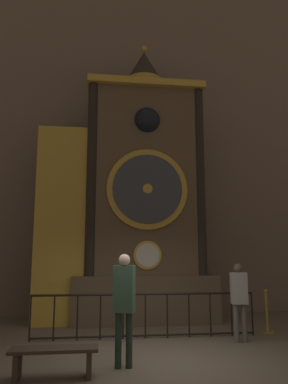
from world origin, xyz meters
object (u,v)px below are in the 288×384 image
Objects in this scene: visitor_far at (239,294)px; visitor_bench at (54,356)px; clock_tower at (129,200)px; visitor_near at (124,298)px; stanchion_post at (267,318)px.

visitor_far is 4.21m from visitor_bench.
clock_tower is 4.56× the size of visitor_near.
clock_tower reaches higher than visitor_near.
visitor_far is at bearing -52.16° from clock_tower.
clock_tower reaches higher than visitor_far.
stanchion_post reaches higher than visitor_bench.
visitor_near is at bearing -140.88° from visitor_far.
visitor_near is 1.39m from visitor_bench.
visitor_near is at bearing 19.75° from visitor_bench.
visitor_far is 1.48m from stanchion_post.
clock_tower is 5.82m from visitor_bench.
clock_tower reaches higher than visitor_bench.
stanchion_post is (3.17, -1.91, -3.08)m from clock_tower.
visitor_bench is at bearing -140.88° from visitor_near.
visitor_near is 1.81× the size of stanchion_post.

